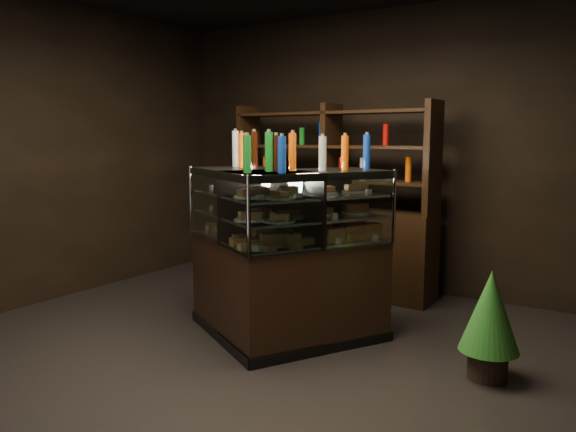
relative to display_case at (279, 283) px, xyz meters
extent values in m
plane|color=black|center=(-0.09, -0.45, -0.47)|extent=(5.00, 5.00, 0.00)
cube|color=black|center=(-0.09, 2.05, 1.03)|extent=(5.00, 0.02, 3.00)
cube|color=black|center=(-2.59, -0.45, 1.03)|extent=(0.02, 5.00, 3.00)
cube|color=black|center=(0.21, 0.06, -0.06)|extent=(1.16, 1.39, 0.81)
cube|color=black|center=(0.21, 0.06, -0.43)|extent=(1.19, 1.43, 0.08)
cube|color=black|center=(0.21, 0.06, 0.89)|extent=(1.16, 1.39, 0.06)
cube|color=silver|center=(0.21, 0.06, 0.35)|extent=(1.09, 1.32, 0.02)
cube|color=silver|center=(0.21, 0.06, 0.55)|extent=(1.09, 1.32, 0.02)
cube|color=silver|center=(0.21, 0.06, 0.72)|extent=(1.09, 1.32, 0.02)
cube|color=white|center=(0.49, -0.10, 0.63)|extent=(0.63, 1.09, 0.58)
cylinder|color=silver|center=(0.79, 0.45, 0.63)|extent=(0.03, 0.03, 0.60)
cylinder|color=silver|center=(0.18, -0.63, 0.63)|extent=(0.03, 0.03, 0.60)
cube|color=black|center=(-0.22, -0.06, -0.06)|extent=(1.39, 1.15, 0.81)
cube|color=black|center=(-0.22, -0.06, -0.43)|extent=(1.43, 1.19, 0.08)
cube|color=black|center=(-0.22, -0.06, 0.89)|extent=(1.39, 1.15, 0.06)
cube|color=silver|center=(-0.22, -0.06, 0.35)|extent=(1.32, 1.08, 0.02)
cube|color=silver|center=(-0.22, -0.06, 0.55)|extent=(1.32, 1.08, 0.02)
cube|color=silver|center=(-0.22, -0.06, 0.72)|extent=(1.32, 1.08, 0.02)
cube|color=white|center=(-0.37, -0.34, 0.63)|extent=(1.09, 0.61, 0.58)
cylinder|color=silver|center=(0.18, -0.63, 0.63)|extent=(0.03, 0.03, 0.60)
cylinder|color=silver|center=(-0.91, -0.03, 0.63)|extent=(0.03, 0.03, 0.60)
cube|color=#D2854B|center=(-0.02, -0.41, 0.39)|extent=(0.17, 0.20, 0.06)
cube|color=#D2854B|center=(0.07, -0.26, 0.39)|extent=(0.17, 0.20, 0.06)
cube|color=#D2854B|center=(0.16, -0.11, 0.39)|extent=(0.17, 0.20, 0.06)
cube|color=#D2854B|center=(0.24, 0.05, 0.39)|extent=(0.17, 0.20, 0.06)
cube|color=#D2854B|center=(0.33, 0.20, 0.39)|extent=(0.17, 0.20, 0.06)
cube|color=#D2854B|center=(0.42, 0.35, 0.39)|extent=(0.17, 0.20, 0.06)
cube|color=#D2854B|center=(0.50, 0.50, 0.39)|extent=(0.17, 0.20, 0.06)
cylinder|color=white|center=(-0.02, -0.35, 0.56)|extent=(0.24, 0.24, 0.02)
cube|color=#D2854B|center=(-0.02, -0.35, 0.60)|extent=(0.16, 0.19, 0.05)
cylinder|color=white|center=(0.14, -0.08, 0.56)|extent=(0.24, 0.24, 0.02)
cube|color=#D2854B|center=(0.14, -0.08, 0.60)|extent=(0.16, 0.19, 0.05)
cylinder|color=white|center=(0.29, 0.20, 0.56)|extent=(0.24, 0.24, 0.02)
cube|color=#D2854B|center=(0.29, 0.20, 0.60)|extent=(0.16, 0.19, 0.05)
cylinder|color=white|center=(0.45, 0.47, 0.56)|extent=(0.24, 0.24, 0.02)
cube|color=#D2854B|center=(0.45, 0.47, 0.60)|extent=(0.16, 0.19, 0.05)
cylinder|color=white|center=(-0.02, -0.35, 0.74)|extent=(0.24, 0.24, 0.02)
cube|color=#D2854B|center=(-0.02, -0.35, 0.77)|extent=(0.16, 0.19, 0.05)
cylinder|color=white|center=(0.14, -0.08, 0.74)|extent=(0.24, 0.24, 0.02)
cube|color=#D2854B|center=(0.14, -0.08, 0.77)|extent=(0.16, 0.19, 0.05)
cylinder|color=white|center=(0.29, 0.20, 0.74)|extent=(0.24, 0.24, 0.02)
cube|color=#D2854B|center=(0.29, 0.20, 0.77)|extent=(0.16, 0.19, 0.05)
cylinder|color=white|center=(0.45, 0.47, 0.74)|extent=(0.24, 0.24, 0.02)
cube|color=#D2854B|center=(0.45, 0.47, 0.77)|extent=(0.16, 0.19, 0.05)
cube|color=#D2854B|center=(-0.69, 0.17, 0.39)|extent=(0.20, 0.17, 0.06)
cube|color=#D2854B|center=(-0.54, 0.08, 0.39)|extent=(0.20, 0.17, 0.06)
cube|color=#D2854B|center=(-0.38, 0.00, 0.39)|extent=(0.20, 0.17, 0.06)
cube|color=#D2854B|center=(-0.23, -0.09, 0.39)|extent=(0.20, 0.17, 0.06)
cube|color=#D2854B|center=(-0.08, -0.17, 0.39)|extent=(0.20, 0.17, 0.06)
cube|color=#D2854B|center=(0.07, -0.26, 0.39)|extent=(0.20, 0.17, 0.06)
cube|color=#D2854B|center=(0.23, -0.34, 0.39)|extent=(0.20, 0.17, 0.06)
cylinder|color=white|center=(-0.63, 0.17, 0.56)|extent=(0.24, 0.24, 0.02)
cube|color=#D2854B|center=(-0.63, 0.17, 0.60)|extent=(0.19, 0.16, 0.05)
cylinder|color=white|center=(-0.35, 0.02, 0.56)|extent=(0.24, 0.24, 0.02)
cube|color=#D2854B|center=(-0.35, 0.02, 0.60)|extent=(0.19, 0.16, 0.05)
cylinder|color=white|center=(-0.08, -0.13, 0.56)|extent=(0.24, 0.24, 0.02)
cube|color=#D2854B|center=(-0.08, -0.13, 0.60)|extent=(0.19, 0.16, 0.05)
cylinder|color=white|center=(0.20, -0.29, 0.56)|extent=(0.24, 0.24, 0.02)
cube|color=#D2854B|center=(0.20, -0.29, 0.60)|extent=(0.19, 0.16, 0.05)
cylinder|color=white|center=(-0.63, 0.17, 0.74)|extent=(0.24, 0.24, 0.02)
cube|color=#D2854B|center=(-0.63, 0.17, 0.77)|extent=(0.19, 0.16, 0.05)
cylinder|color=white|center=(-0.35, 0.02, 0.74)|extent=(0.24, 0.24, 0.02)
cube|color=#D2854B|center=(-0.35, 0.02, 0.77)|extent=(0.19, 0.16, 0.05)
cylinder|color=white|center=(-0.08, -0.13, 0.74)|extent=(0.24, 0.24, 0.02)
cube|color=#D2854B|center=(-0.08, -0.13, 0.77)|extent=(0.19, 0.16, 0.05)
cylinder|color=white|center=(0.20, -0.29, 0.74)|extent=(0.24, 0.24, 0.02)
cube|color=#D2854B|center=(0.20, -0.29, 0.77)|extent=(0.19, 0.16, 0.05)
cylinder|color=#B20C0A|center=(-0.04, -0.39, 1.06)|extent=(0.06, 0.06, 0.28)
cylinder|color=silver|center=(-0.04, -0.39, 1.21)|extent=(0.03, 0.03, 0.02)
cylinder|color=#0F38B2|center=(0.06, -0.21, 1.06)|extent=(0.06, 0.06, 0.28)
cylinder|color=silver|center=(0.06, -0.21, 1.21)|extent=(0.03, 0.03, 0.02)
cylinder|color=black|center=(0.16, -0.03, 1.06)|extent=(0.06, 0.06, 0.28)
cylinder|color=silver|center=(0.16, -0.03, 1.21)|extent=(0.03, 0.03, 0.02)
cylinder|color=#D8590A|center=(0.27, 0.15, 1.06)|extent=(0.06, 0.06, 0.28)
cylinder|color=silver|center=(0.27, 0.15, 1.21)|extent=(0.03, 0.03, 0.02)
cylinder|color=#147223|center=(0.37, 0.33, 1.06)|extent=(0.06, 0.06, 0.28)
cylinder|color=silver|center=(0.37, 0.33, 1.21)|extent=(0.03, 0.03, 0.02)
cylinder|color=silver|center=(0.47, 0.52, 1.06)|extent=(0.06, 0.06, 0.28)
cylinder|color=silver|center=(0.47, 0.52, 1.21)|extent=(0.03, 0.03, 0.02)
cylinder|color=#B20C0A|center=(-0.67, 0.20, 1.06)|extent=(0.06, 0.06, 0.28)
cylinder|color=silver|center=(-0.67, 0.20, 1.21)|extent=(0.03, 0.03, 0.02)
cylinder|color=#0F38B2|center=(-0.49, 0.10, 1.06)|extent=(0.06, 0.06, 0.28)
cylinder|color=silver|center=(-0.49, 0.10, 1.21)|extent=(0.03, 0.03, 0.02)
cylinder|color=black|center=(-0.31, -0.01, 1.06)|extent=(0.06, 0.06, 0.28)
cylinder|color=silver|center=(-0.31, -0.01, 1.21)|extent=(0.03, 0.03, 0.02)
cylinder|color=#D8590A|center=(-0.12, -0.11, 1.06)|extent=(0.06, 0.06, 0.28)
cylinder|color=silver|center=(-0.12, -0.11, 1.21)|extent=(0.03, 0.03, 0.02)
cylinder|color=#147223|center=(0.06, -0.21, 1.06)|extent=(0.06, 0.06, 0.28)
cylinder|color=silver|center=(0.06, -0.21, 1.21)|extent=(0.03, 0.03, 0.02)
cylinder|color=silver|center=(0.24, -0.31, 1.06)|extent=(0.06, 0.06, 0.28)
cylinder|color=silver|center=(0.24, -0.31, 1.21)|extent=(0.03, 0.03, 0.02)
cylinder|color=black|center=(1.63, 0.14, -0.37)|extent=(0.27, 0.27, 0.20)
cone|color=#175119|center=(1.63, 0.14, 0.01)|extent=(0.40, 0.40, 0.56)
cone|color=#175119|center=(1.63, 0.14, 0.20)|extent=(0.32, 0.32, 0.39)
cube|color=black|center=(-0.40, 1.60, -0.02)|extent=(2.30, 0.47, 0.90)
cube|color=black|center=(-1.51, 1.62, 0.98)|extent=(0.07, 0.38, 1.10)
cube|color=black|center=(-0.40, 1.60, 0.98)|extent=(0.07, 0.38, 1.10)
cube|color=black|center=(0.72, 1.57, 0.98)|extent=(0.07, 0.38, 1.10)
cube|color=black|center=(-0.40, 1.60, 0.73)|extent=(2.25, 0.42, 0.03)
cube|color=black|center=(-0.40, 1.60, 1.08)|extent=(2.25, 0.42, 0.03)
cube|color=black|center=(-0.40, 1.60, 1.43)|extent=(2.25, 0.42, 0.03)
cylinder|color=#B20C0A|center=(-1.27, 1.61, 0.85)|extent=(0.06, 0.06, 0.22)
cylinder|color=#0F38B2|center=(-1.02, 1.61, 0.85)|extent=(0.06, 0.06, 0.22)
cylinder|color=black|center=(-0.77, 1.60, 0.85)|extent=(0.06, 0.06, 0.22)
cylinder|color=#D8590A|center=(-0.52, 1.60, 0.85)|extent=(0.06, 0.06, 0.22)
cylinder|color=#147223|center=(-0.27, 1.59, 0.85)|extent=(0.06, 0.06, 0.22)
cylinder|color=silver|center=(-0.02, 1.59, 0.85)|extent=(0.06, 0.06, 0.22)
cylinder|color=yellow|center=(0.23, 1.58, 0.85)|extent=(0.06, 0.06, 0.22)
cylinder|color=#B20C0A|center=(0.47, 1.58, 0.85)|extent=(0.06, 0.06, 0.22)
camera|label=1|loc=(2.48, -3.68, 1.18)|focal=35.00mm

